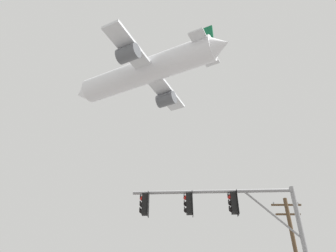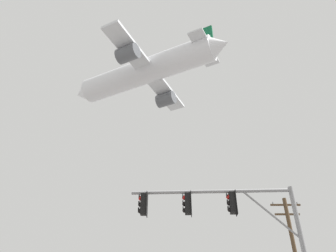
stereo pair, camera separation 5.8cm
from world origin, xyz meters
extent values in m
cylinder|color=gray|center=(1.64, 6.81, 6.09)|extent=(6.91, 0.49, 0.15)
cylinder|color=gray|center=(4.06, 6.69, 5.07)|extent=(2.13, 0.18, 2.09)
cube|color=black|center=(-1.26, 6.95, 5.56)|extent=(0.28, 0.33, 0.90)
cylinder|color=black|center=(-1.26, 6.95, 6.07)|extent=(0.05, 0.05, 0.12)
cube|color=black|center=(-1.12, 6.94, 5.56)|extent=(0.05, 0.46, 1.04)
sphere|color=red|center=(-1.41, 6.96, 5.83)|extent=(0.20, 0.20, 0.20)
cylinder|color=black|center=(-1.47, 6.96, 5.89)|extent=(0.05, 0.21, 0.21)
sphere|color=black|center=(-1.41, 6.96, 5.55)|extent=(0.20, 0.20, 0.20)
cylinder|color=black|center=(-1.47, 6.96, 5.61)|extent=(0.05, 0.21, 0.21)
sphere|color=black|center=(-1.41, 6.96, 5.27)|extent=(0.20, 0.20, 0.20)
cylinder|color=black|center=(-1.47, 6.96, 5.33)|extent=(0.05, 0.21, 0.21)
cube|color=black|center=(0.64, 6.86, 5.56)|extent=(0.28, 0.33, 0.90)
cylinder|color=black|center=(0.64, 6.86, 6.07)|extent=(0.05, 0.05, 0.12)
cube|color=black|center=(0.78, 6.85, 5.56)|extent=(0.05, 0.46, 1.04)
sphere|color=red|center=(0.49, 6.87, 5.83)|extent=(0.20, 0.20, 0.20)
cylinder|color=black|center=(0.43, 6.87, 5.89)|extent=(0.05, 0.21, 0.21)
sphere|color=black|center=(0.49, 6.87, 5.55)|extent=(0.20, 0.20, 0.20)
cylinder|color=black|center=(0.43, 6.87, 5.61)|extent=(0.05, 0.21, 0.21)
sphere|color=black|center=(0.49, 6.87, 5.27)|extent=(0.20, 0.20, 0.20)
cylinder|color=black|center=(0.43, 6.87, 5.33)|extent=(0.05, 0.21, 0.21)
cube|color=black|center=(2.54, 6.77, 5.56)|extent=(0.28, 0.33, 0.90)
cylinder|color=black|center=(2.54, 6.77, 6.07)|extent=(0.05, 0.05, 0.12)
cube|color=black|center=(2.68, 6.76, 5.56)|extent=(0.05, 0.46, 1.04)
sphere|color=red|center=(2.39, 6.77, 5.83)|extent=(0.20, 0.20, 0.20)
cylinder|color=black|center=(2.33, 6.78, 5.89)|extent=(0.05, 0.21, 0.21)
sphere|color=black|center=(2.39, 6.77, 5.55)|extent=(0.20, 0.20, 0.20)
cylinder|color=black|center=(2.33, 6.78, 5.61)|extent=(0.05, 0.21, 0.21)
sphere|color=black|center=(2.39, 6.77, 5.27)|extent=(0.20, 0.20, 0.20)
cylinder|color=black|center=(2.33, 6.78, 5.33)|extent=(0.05, 0.21, 0.21)
cube|color=brown|center=(8.48, 16.46, 8.69)|extent=(2.20, 0.12, 0.12)
cube|color=brown|center=(8.48, 16.46, 7.99)|extent=(1.80, 0.12, 0.12)
cylinder|color=gray|center=(7.58, 16.46, 8.81)|extent=(0.10, 0.10, 0.18)
cylinder|color=gray|center=(9.38, 16.46, 8.81)|extent=(0.10, 0.10, 0.18)
cylinder|color=white|center=(-3.84, 31.73, 35.82)|extent=(22.20, 13.84, 4.05)
cone|color=white|center=(-15.16, 37.40, 35.82)|extent=(4.22, 4.69, 3.85)
cone|color=white|center=(7.38, 26.11, 35.82)|extent=(3.81, 4.22, 3.45)
cube|color=silver|center=(-3.27, 31.45, 35.21)|extent=(12.14, 20.50, 0.46)
cylinder|color=#595B60|center=(-5.97, 26.06, 33.99)|extent=(3.74, 3.40, 2.28)
cylinder|color=#595B60|center=(-0.57, 36.84, 33.99)|extent=(3.74, 3.40, 2.28)
cube|color=#0C5933|center=(5.00, 27.31, 38.10)|extent=(3.31, 1.86, 4.81)
cube|color=silver|center=(5.23, 27.19, 36.20)|extent=(5.44, 7.82, 0.25)
camera|label=1|loc=(-0.27, -6.29, 1.15)|focal=33.60mm
camera|label=2|loc=(-0.21, -6.29, 1.15)|focal=33.60mm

